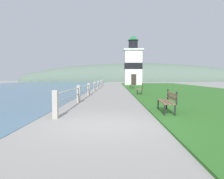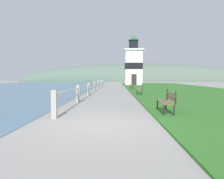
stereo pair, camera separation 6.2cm
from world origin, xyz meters
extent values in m
plane|color=gray|center=(0.00, 0.00, 0.00)|extent=(160.00, 160.00, 0.00)
cube|color=#2D6623|center=(7.82, 17.79, 0.03)|extent=(12.00, 53.38, 0.06)
cube|color=#A8A399|center=(-1.72, 1.00, 0.50)|extent=(0.18, 0.18, 1.00)
cube|color=#A8A399|center=(-1.72, 5.87, 0.50)|extent=(0.18, 0.18, 1.00)
cube|color=#A8A399|center=(-1.72, 10.75, 0.50)|extent=(0.18, 0.18, 1.00)
cube|color=#A8A399|center=(-1.72, 15.62, 0.50)|extent=(0.18, 0.18, 1.00)
cube|color=#A8A399|center=(-1.72, 20.50, 0.50)|extent=(0.18, 0.18, 1.00)
cube|color=#A8A399|center=(-1.72, 25.37, 0.50)|extent=(0.18, 0.18, 1.00)
cube|color=#A8A399|center=(-1.72, 30.25, 0.50)|extent=(0.18, 0.18, 1.00)
cylinder|color=#B2B2B7|center=(-1.72, 15.62, 0.85)|extent=(0.06, 29.25, 0.06)
cylinder|color=#B2B2B7|center=(-1.72, 15.62, 0.50)|extent=(0.06, 29.25, 0.06)
cube|color=brown|center=(2.27, 2.16, 0.47)|extent=(0.20, 1.69, 0.04)
cube|color=brown|center=(2.42, 2.16, 0.47)|extent=(0.20, 1.69, 0.04)
cube|color=brown|center=(2.57, 2.15, 0.47)|extent=(0.20, 1.69, 0.04)
cube|color=brown|center=(2.65, 2.15, 0.79)|extent=(0.14, 1.69, 0.11)
cube|color=brown|center=(2.65, 2.15, 0.63)|extent=(0.14, 1.69, 0.11)
cube|color=black|center=(2.20, 1.35, 0.23)|extent=(0.05, 0.05, 0.45)
cube|color=black|center=(2.28, 2.99, 0.23)|extent=(0.05, 0.05, 0.45)
cube|color=black|center=(2.57, 1.33, 0.23)|extent=(0.05, 0.05, 0.45)
cube|color=black|center=(2.64, 2.97, 0.23)|extent=(0.05, 0.05, 0.45)
cube|color=black|center=(2.61, 1.33, 0.70)|extent=(0.05, 0.05, 0.49)
cube|color=black|center=(2.69, 2.96, 0.70)|extent=(0.05, 0.05, 0.49)
cube|color=brown|center=(2.27, 11.61, 0.47)|extent=(0.31, 1.69, 0.04)
cube|color=brown|center=(2.41, 11.59, 0.47)|extent=(0.31, 1.69, 0.04)
cube|color=brown|center=(2.56, 11.57, 0.47)|extent=(0.31, 1.69, 0.04)
cube|color=brown|center=(2.64, 11.56, 0.79)|extent=(0.25, 1.69, 0.11)
cube|color=brown|center=(2.64, 11.56, 0.63)|extent=(0.25, 1.69, 0.11)
cube|color=black|center=(2.13, 10.80, 0.23)|extent=(0.06, 0.06, 0.45)
cube|color=black|center=(2.32, 12.42, 0.23)|extent=(0.06, 0.06, 0.45)
cube|color=black|center=(2.50, 10.75, 0.23)|extent=(0.06, 0.06, 0.45)
cube|color=black|center=(2.69, 12.38, 0.23)|extent=(0.06, 0.06, 0.45)
cube|color=black|center=(2.55, 10.75, 0.70)|extent=(0.06, 0.06, 0.49)
cube|color=black|center=(2.74, 12.38, 0.70)|extent=(0.06, 0.06, 0.49)
cube|color=brown|center=(2.35, 21.02, 0.47)|extent=(0.12, 1.77, 0.04)
cube|color=brown|center=(2.50, 21.02, 0.47)|extent=(0.12, 1.77, 0.04)
cube|color=brown|center=(2.65, 21.02, 0.47)|extent=(0.12, 1.77, 0.04)
cube|color=brown|center=(2.73, 21.02, 0.79)|extent=(0.06, 1.77, 0.11)
cube|color=brown|center=(2.73, 21.02, 0.63)|extent=(0.06, 1.77, 0.11)
cube|color=black|center=(2.31, 20.16, 0.23)|extent=(0.05, 0.05, 0.45)
cube|color=black|center=(2.32, 21.88, 0.23)|extent=(0.05, 0.05, 0.45)
cube|color=black|center=(2.68, 20.16, 0.23)|extent=(0.05, 0.05, 0.45)
cube|color=black|center=(2.69, 21.88, 0.23)|extent=(0.05, 0.05, 0.45)
cube|color=black|center=(2.73, 20.16, 0.70)|extent=(0.05, 0.05, 0.49)
cube|color=black|center=(2.74, 21.88, 0.70)|extent=(0.05, 0.05, 0.49)
cube|color=white|center=(3.69, 33.70, 3.14)|extent=(3.06, 3.06, 6.27)
cube|color=black|center=(3.69, 33.70, 3.45)|extent=(3.10, 3.10, 1.13)
cube|color=white|center=(3.69, 33.70, 6.40)|extent=(3.51, 3.51, 0.25)
cylinder|color=black|center=(3.69, 33.70, 7.34)|extent=(1.68, 1.68, 1.65)
cone|color=#23703D|center=(3.69, 33.70, 8.62)|extent=(2.10, 2.10, 0.91)
cube|color=#332823|center=(3.69, 32.15, 1.00)|extent=(0.90, 0.06, 2.00)
ellipsoid|color=#566B5B|center=(8.00, 65.59, 0.00)|extent=(80.00, 16.00, 12.00)
camera|label=1|loc=(0.38, -6.59, 1.46)|focal=35.00mm
camera|label=2|loc=(0.44, -6.58, 1.46)|focal=35.00mm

